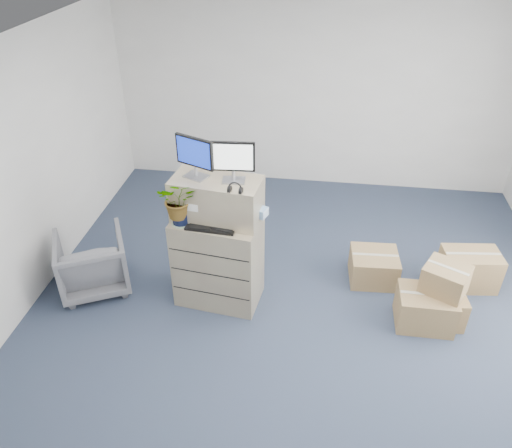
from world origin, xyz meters
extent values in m
plane|color=#232F3F|center=(0.00, 0.00, 0.00)|extent=(7.00, 7.00, 0.00)
cube|color=silver|center=(0.00, 3.51, 1.40)|extent=(6.00, 0.02, 2.80)
cube|color=gray|center=(-0.91, 0.52, 0.53)|extent=(0.97, 0.67, 1.06)
cube|color=gray|center=(-0.90, 0.57, 1.29)|extent=(0.96, 0.57, 0.45)
cube|color=#99999E|center=(-1.11, 0.60, 1.52)|extent=(0.28, 0.24, 0.02)
cylinder|color=#99999E|center=(-1.11, 0.60, 1.58)|extent=(0.04, 0.04, 0.10)
cube|color=black|center=(-1.11, 0.60, 1.79)|extent=(0.41, 0.20, 0.31)
cube|color=navy|center=(-1.12, 0.58, 1.79)|extent=(0.36, 0.16, 0.27)
cube|color=#99999E|center=(-0.72, 0.56, 1.52)|extent=(0.24, 0.18, 0.02)
cylinder|color=#99999E|center=(-0.72, 0.56, 1.58)|extent=(0.04, 0.04, 0.10)
cube|color=black|center=(-0.72, 0.56, 1.79)|extent=(0.43, 0.06, 0.31)
cube|color=silver|center=(-0.72, 0.54, 1.79)|extent=(0.39, 0.03, 0.27)
torus|color=black|center=(-0.67, 0.35, 1.55)|extent=(0.14, 0.03, 0.14)
cube|color=black|center=(-0.93, 0.37, 1.07)|extent=(0.53, 0.25, 0.03)
ellipsoid|color=silver|center=(-0.60, 0.36, 1.08)|extent=(0.10, 0.08, 0.03)
cylinder|color=#96979E|center=(-0.78, 0.54, 1.20)|extent=(0.08, 0.08, 0.27)
cube|color=silver|center=(-0.92, 0.55, 1.07)|extent=(0.07, 0.06, 0.02)
cube|color=black|center=(-0.92, 0.55, 1.15)|extent=(0.07, 0.05, 0.13)
cube|color=black|center=(-0.59, 0.62, 1.09)|extent=(0.22, 0.17, 0.06)
cube|color=#438DE6|center=(-0.51, 0.59, 1.17)|extent=(0.28, 0.20, 0.09)
cylinder|color=#8BA787|center=(-1.26, 0.40, 1.07)|extent=(0.20, 0.20, 0.02)
cylinder|color=black|center=(-1.26, 0.40, 1.14)|extent=(0.17, 0.17, 0.13)
imported|color=#19591C|center=(-1.26, 0.40, 1.31)|extent=(0.42, 0.46, 0.34)
imported|color=slate|center=(-2.40, 0.50, 0.39)|extent=(0.99, 0.96, 0.77)
cube|color=#906845|center=(1.36, 0.41, 0.20)|extent=(0.59, 0.46, 0.41)
cube|color=#906845|center=(1.50, 0.47, 0.19)|extent=(0.55, 0.47, 0.37)
cube|color=#906845|center=(0.85, 1.09, 0.18)|extent=(0.57, 0.53, 0.36)
cube|color=#906845|center=(1.51, 0.50, 0.54)|extent=(0.56, 0.54, 0.33)
cube|color=#906845|center=(1.95, 1.14, 0.23)|extent=(0.68, 0.48, 0.46)
camera|label=1|loc=(0.11, -3.75, 3.90)|focal=35.00mm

